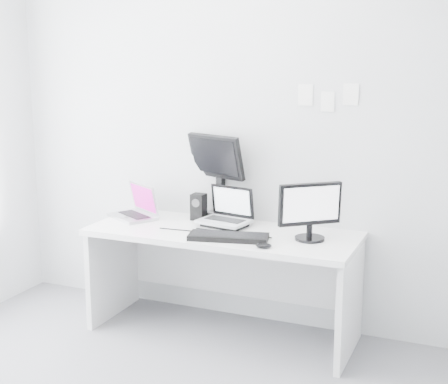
{
  "coord_description": "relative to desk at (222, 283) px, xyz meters",
  "views": [
    {
      "loc": [
        1.63,
        -2.58,
        1.87
      ],
      "look_at": [
        0.02,
        1.23,
        1.0
      ],
      "focal_mm": 51.97,
      "sensor_mm": 36.0,
      "label": 1
    }
  ],
  "objects": [
    {
      "name": "wall_note_1",
      "position": [
        0.6,
        0.34,
        1.22
      ],
      "size": [
        0.09,
        0.0,
        0.13
      ],
      "primitive_type": "cube",
      "color": "white",
      "rests_on": "back_wall"
    },
    {
      "name": "samsung_monitor",
      "position": [
        0.59,
        0.02,
        0.55
      ],
      "size": [
        0.44,
        0.41,
        0.38
      ],
      "primitive_type": "cube",
      "rotation": [
        0.0,
        0.0,
        0.7
      ],
      "color": "black",
      "rests_on": "desk"
    },
    {
      "name": "dell_laptop",
      "position": [
        -0.03,
        0.1,
        0.5
      ],
      "size": [
        0.37,
        0.31,
        0.28
      ],
      "primitive_type": "cube",
      "rotation": [
        0.0,
        0.0,
        -0.18
      ],
      "color": "#B4B6BB",
      "rests_on": "desk"
    },
    {
      "name": "rear_monitor",
      "position": [
        -0.17,
        0.31,
        0.68
      ],
      "size": [
        0.49,
        0.31,
        0.62
      ],
      "primitive_type": "cube",
      "rotation": [
        0.0,
        0.0,
        -0.34
      ],
      "color": "black",
      "rests_on": "desk"
    },
    {
      "name": "desk",
      "position": [
        0.0,
        0.0,
        0.0
      ],
      "size": [
        1.8,
        0.7,
        0.73
      ],
      "primitive_type": "cube",
      "color": "white",
      "rests_on": "ground"
    },
    {
      "name": "mouse",
      "position": [
        0.39,
        -0.27,
        0.38
      ],
      "size": [
        0.11,
        0.08,
        0.03
      ],
      "primitive_type": "ellipsoid",
      "rotation": [
        0.0,
        0.0,
        0.22
      ],
      "color": "black",
      "rests_on": "desk"
    },
    {
      "name": "macbook",
      "position": [
        -0.73,
        0.07,
        0.49
      ],
      "size": [
        0.42,
        0.39,
        0.26
      ],
      "primitive_type": "cube",
      "rotation": [
        0.0,
        0.0,
        -0.53
      ],
      "color": "#A9A9AD",
      "rests_on": "desk"
    },
    {
      "name": "speaker",
      "position": [
        -0.27,
        0.21,
        0.46
      ],
      "size": [
        0.11,
        0.11,
        0.19
      ],
      "primitive_type": "cube",
      "rotation": [
        0.0,
        0.0,
        0.13
      ],
      "color": "black",
      "rests_on": "desk"
    },
    {
      "name": "back_wall",
      "position": [
        0.0,
        0.35,
        0.99
      ],
      "size": [
        3.6,
        0.0,
        3.6
      ],
      "primitive_type": "plane",
      "rotation": [
        1.57,
        0.0,
        0.0
      ],
      "color": "#B5B8BA",
      "rests_on": "ground"
    },
    {
      "name": "wall_note_0",
      "position": [
        0.45,
        0.34,
        1.26
      ],
      "size": [
        0.1,
        0.0,
        0.14
      ],
      "primitive_type": "cube",
      "color": "white",
      "rests_on": "back_wall"
    },
    {
      "name": "keyboard",
      "position": [
        0.12,
        -0.17,
        0.38
      ],
      "size": [
        0.53,
        0.29,
        0.03
      ],
      "primitive_type": "cube",
      "rotation": [
        0.0,
        0.0,
        0.23
      ],
      "color": "black",
      "rests_on": "desk"
    },
    {
      "name": "wall_note_2",
      "position": [
        0.75,
        0.34,
        1.26
      ],
      "size": [
        0.1,
        0.0,
        0.14
      ],
      "primitive_type": "cube",
      "color": "white",
      "rests_on": "back_wall"
    }
  ]
}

